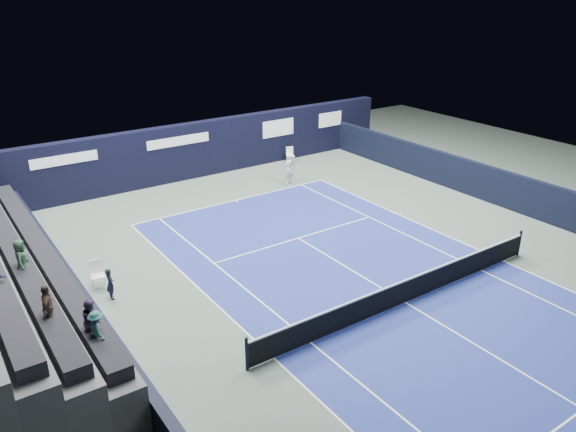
% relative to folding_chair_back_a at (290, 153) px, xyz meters
% --- Properties ---
extents(ground, '(48.00, 48.00, 0.00)m').
position_rel_folding_chair_back_a_xyz_m(ground, '(-6.03, -13.72, -0.56)').
color(ground, '#49574F').
rests_on(ground, ground).
extents(court_surface, '(10.97, 23.77, 0.01)m').
position_rel_folding_chair_back_a_xyz_m(court_surface, '(-6.03, -15.72, -0.56)').
color(court_surface, navy).
rests_on(court_surface, ground).
extents(enclosure_wall_right, '(0.30, 22.00, 1.80)m').
position_rel_folding_chair_back_a_xyz_m(enclosure_wall_right, '(4.47, -9.72, 0.34)').
color(enclosure_wall_right, black).
rests_on(enclosure_wall_right, ground).
extents(folding_chair_back_a, '(0.46, 0.48, 0.84)m').
position_rel_folding_chair_back_a_xyz_m(folding_chair_back_a, '(0.00, 0.00, 0.00)').
color(folding_chair_back_a, white).
rests_on(folding_chair_back_a, ground).
extents(folding_chair_back_b, '(0.55, 0.54, 0.99)m').
position_rel_folding_chair_back_a_xyz_m(folding_chair_back_b, '(-0.07, -0.13, -0.00)').
color(folding_chair_back_b, white).
rests_on(folding_chair_back_b, ground).
extents(line_judge_chair, '(0.54, 0.52, 1.06)m').
position_rel_folding_chair_back_a_xyz_m(line_judge_chair, '(-14.46, -8.55, 0.04)').
color(line_judge_chair, white).
rests_on(line_judge_chair, ground).
extents(line_judge, '(0.29, 0.43, 1.17)m').
position_rel_folding_chair_back_a_xyz_m(line_judge, '(-14.33, -9.61, 0.02)').
color(line_judge, black).
rests_on(line_judge, ground).
extents(court_markings, '(11.03, 23.83, 0.00)m').
position_rel_folding_chair_back_a_xyz_m(court_markings, '(-6.03, -15.72, -0.55)').
color(court_markings, white).
rests_on(court_markings, court_surface).
extents(tennis_net, '(12.90, 0.10, 1.10)m').
position_rel_folding_chair_back_a_xyz_m(tennis_net, '(-6.03, -15.72, -0.05)').
color(tennis_net, black).
rests_on(tennis_net, ground).
extents(back_sponsor_wall, '(26.00, 0.63, 3.10)m').
position_rel_folding_chair_back_a_xyz_m(back_sponsor_wall, '(-6.03, 0.78, 0.99)').
color(back_sponsor_wall, black).
rests_on(back_sponsor_wall, ground).
extents(side_barrier_left, '(0.33, 22.00, 1.20)m').
position_rel_folding_chair_back_a_xyz_m(side_barrier_left, '(-15.53, -9.75, 0.04)').
color(side_barrier_left, black).
rests_on(side_barrier_left, ground).
extents(tennis_player, '(0.71, 0.91, 1.68)m').
position_rel_folding_chair_back_a_xyz_m(tennis_player, '(-2.29, -3.19, 0.28)').
color(tennis_player, white).
rests_on(tennis_player, ground).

